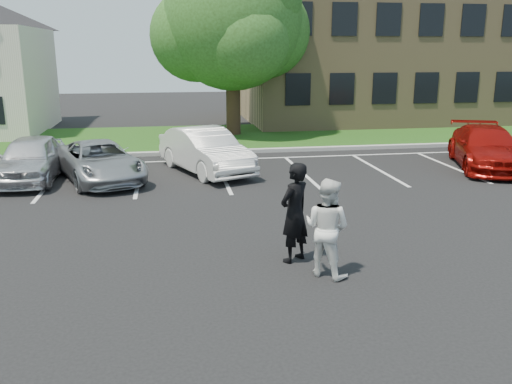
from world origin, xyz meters
TOP-DOWN VIEW (x-y plane):
  - ground_plane at (0.00, 0.00)m, footprint 90.00×90.00m
  - curb at (0.00, 12.00)m, footprint 40.00×0.30m
  - grass_strip at (0.00, 16.00)m, footprint 44.00×8.00m
  - stall_lines at (1.40, 8.95)m, footprint 34.00×5.36m
  - office_building at (14.00, 21.99)m, footprint 22.40×10.40m
  - tree at (1.56, 16.77)m, footprint 7.80×7.20m
  - man_black_suit at (0.64, 0.13)m, footprint 0.89×0.84m
  - man_white_shirt at (1.07, -0.66)m, footprint 1.16×1.16m
  - car_silver_west at (-6.21, 8.29)m, footprint 1.78×4.33m
  - car_silver_minivan at (-4.01, 7.93)m, footprint 3.59×5.05m
  - car_white_sedan at (-0.52, 8.58)m, footprint 3.24×4.92m
  - car_red_compact at (9.54, 7.68)m, footprint 3.61×5.46m

SIDE VIEW (x-z plane):
  - ground_plane at x=0.00m, z-range 0.00..0.00m
  - stall_lines at x=1.40m, z-range 0.00..0.01m
  - grass_strip at x=0.00m, z-range 0.00..0.08m
  - curb at x=0.00m, z-range 0.00..0.15m
  - car_silver_minivan at x=-4.01m, z-range 0.00..1.28m
  - car_silver_west at x=-6.21m, z-range 0.00..1.47m
  - car_red_compact at x=9.54m, z-range 0.00..1.47m
  - car_white_sedan at x=-0.52m, z-range 0.00..1.53m
  - man_white_shirt at x=1.07m, z-range 0.00..1.89m
  - man_black_suit at x=0.64m, z-range 0.00..2.04m
  - office_building at x=14.00m, z-range 0.01..8.31m
  - tree at x=1.56m, z-range 0.95..9.75m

